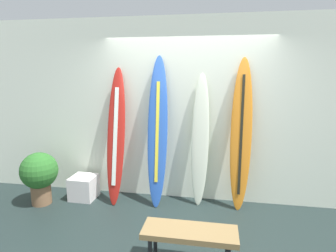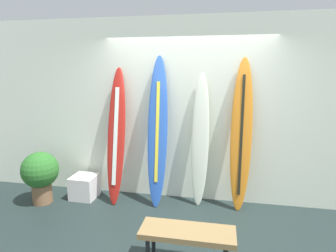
{
  "view_description": "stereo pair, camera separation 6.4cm",
  "coord_description": "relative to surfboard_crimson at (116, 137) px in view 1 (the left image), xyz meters",
  "views": [
    {
      "loc": [
        0.44,
        -3.01,
        2.02
      ],
      "look_at": [
        -0.25,
        0.95,
        1.21
      ],
      "focal_mm": 30.01,
      "sensor_mm": 36.0,
      "label": 1
    },
    {
      "loc": [
        0.51,
        -3.0,
        2.02
      ],
      "look_at": [
        -0.25,
        0.95,
        1.21
      ],
      "focal_mm": 30.01,
      "sensor_mm": 36.0,
      "label": 2
    }
  ],
  "objects": [
    {
      "name": "surfboard_cobalt",
      "position": [
        0.64,
        0.04,
        0.1
      ],
      "size": [
        0.31,
        0.44,
        2.24
      ],
      "color": "blue",
      "rests_on": "ground"
    },
    {
      "name": "potted_plant",
      "position": [
        -1.12,
        -0.32,
        -0.54
      ],
      "size": [
        0.55,
        0.55,
        0.81
      ],
      "color": "brown",
      "rests_on": "ground"
    },
    {
      "name": "ground",
      "position": [
        1.05,
        -0.92,
        -1.04
      ],
      "size": [
        8.0,
        8.0,
        0.04
      ],
      "primitive_type": "cube",
      "color": "#1E2B29"
    },
    {
      "name": "bench",
      "position": [
        1.26,
        -1.35,
        -0.65
      ],
      "size": [
        0.97,
        0.35,
        0.43
      ],
      "color": "olive",
      "rests_on": "ground"
    },
    {
      "name": "surfboard_ivory",
      "position": [
        1.26,
        0.13,
        -0.03
      ],
      "size": [
        0.27,
        0.27,
        1.98
      ],
      "color": "silver",
      "rests_on": "ground"
    },
    {
      "name": "display_block_left",
      "position": [
        -0.56,
        -0.03,
        -0.84
      ],
      "size": [
        0.39,
        0.39,
        0.36
      ],
      "color": "silver",
      "rests_on": "ground"
    },
    {
      "name": "surfboard_crimson",
      "position": [
        0.0,
        0.0,
        0.0
      ],
      "size": [
        0.28,
        0.48,
        2.07
      ],
      "color": "#AE1F18",
      "rests_on": "ground"
    },
    {
      "name": "surfboard_sunset",
      "position": [
        1.85,
        0.1,
        0.07
      ],
      "size": [
        0.31,
        0.33,
        2.2
      ],
      "color": "orange",
      "rests_on": "ground"
    },
    {
      "name": "wall_back",
      "position": [
        1.05,
        0.38,
        0.38
      ],
      "size": [
        7.2,
        0.2,
        2.8
      ],
      "primitive_type": "cube",
      "color": "white",
      "rests_on": "ground"
    }
  ]
}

